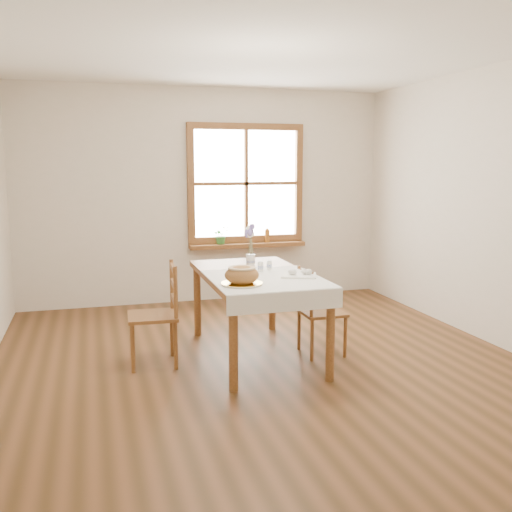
{
  "coord_description": "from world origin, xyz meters",
  "views": [
    {
      "loc": [
        -1.36,
        -4.39,
        1.69
      ],
      "look_at": [
        0.0,
        0.3,
        0.9
      ],
      "focal_mm": 40.0,
      "sensor_mm": 36.0,
      "label": 1
    }
  ],
  "objects_px": {
    "chair_left": "(152,314)",
    "flower_vase": "(251,260)",
    "bread_plate": "(242,284)",
    "chair_right": "(322,311)",
    "dining_table": "(256,282)"
  },
  "relations": [
    {
      "from": "chair_right",
      "to": "flower_vase",
      "type": "height_order",
      "value": "flower_vase"
    },
    {
      "from": "chair_left",
      "to": "chair_right",
      "type": "distance_m",
      "value": 1.49
    },
    {
      "from": "flower_vase",
      "to": "chair_right",
      "type": "bearing_deg",
      "value": -43.26
    },
    {
      "from": "chair_right",
      "to": "chair_left",
      "type": "bearing_deg",
      "value": 83.98
    },
    {
      "from": "chair_left",
      "to": "bread_plate",
      "type": "relative_size",
      "value": 2.78
    },
    {
      "from": "chair_left",
      "to": "flower_vase",
      "type": "xyz_separation_m",
      "value": [
        0.96,
        0.35,
        0.36
      ]
    },
    {
      "from": "chair_right",
      "to": "flower_vase",
      "type": "bearing_deg",
      "value": 46.43
    },
    {
      "from": "chair_left",
      "to": "bread_plate",
      "type": "height_order",
      "value": "chair_left"
    },
    {
      "from": "bread_plate",
      "to": "flower_vase",
      "type": "bearing_deg",
      "value": 70.08
    },
    {
      "from": "chair_left",
      "to": "bread_plate",
      "type": "xyz_separation_m",
      "value": [
        0.64,
        -0.52,
        0.33
      ]
    },
    {
      "from": "dining_table",
      "to": "chair_left",
      "type": "distance_m",
      "value": 0.93
    },
    {
      "from": "chair_left",
      "to": "flower_vase",
      "type": "relative_size",
      "value": 9.13
    },
    {
      "from": "chair_left",
      "to": "flower_vase",
      "type": "bearing_deg",
      "value": 112.57
    },
    {
      "from": "chair_left",
      "to": "chair_right",
      "type": "bearing_deg",
      "value": 87.06
    },
    {
      "from": "flower_vase",
      "to": "chair_left",
      "type": "bearing_deg",
      "value": -160.19
    }
  ]
}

